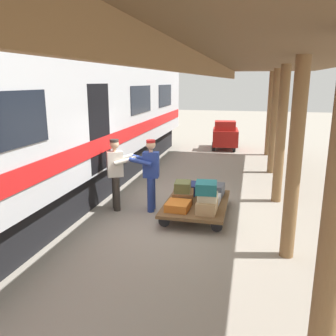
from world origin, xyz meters
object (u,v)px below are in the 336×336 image
at_px(luggage_cart, 196,204).
at_px(suitcase_gray_aluminum, 210,199).
at_px(suitcase_navy_fabric, 188,188).
at_px(baggage_tug, 225,135).
at_px(suitcase_brown_leather, 183,196).
at_px(suitcase_slate_roller, 213,190).
at_px(porter_by_door, 116,172).
at_px(train_car, 42,122).
at_px(suitcase_teal_softside, 206,188).
at_px(suitcase_olive_duffel, 183,187).
at_px(suitcase_orange_carryall, 178,206).
at_px(porter_in_overalls, 150,173).
at_px(suitcase_tan_vintage, 207,206).
at_px(suitcase_cream_canvas, 208,197).

relative_size(luggage_cart, suitcase_gray_aluminum, 4.60).
bearing_deg(suitcase_navy_fabric, baggage_tug, -92.47).
relative_size(suitcase_brown_leather, suitcase_slate_roller, 1.17).
distance_m(luggage_cart, porter_by_door, 2.02).
relative_size(train_car, suitcase_teal_softside, 39.35).
bearing_deg(suitcase_olive_duffel, suitcase_orange_carryall, 90.92).
distance_m(train_car, suitcase_slate_roller, 4.44).
xyz_separation_m(suitcase_navy_fabric, suitcase_teal_softside, (-0.60, 1.15, 0.40)).
xyz_separation_m(luggage_cart, porter_in_overalls, (1.10, -0.03, 0.66)).
bearing_deg(porter_by_door, suitcase_orange_carryall, 162.58).
bearing_deg(porter_by_door, suitcase_tan_vintage, 167.29).
bearing_deg(suitcase_brown_leather, suitcase_olive_duffel, 67.89).
bearing_deg(suitcase_navy_fabric, suitcase_teal_softside, 117.47).
height_order(porter_in_overalls, porter_by_door, same).
bearing_deg(suitcase_orange_carryall, suitcase_navy_fabric, -90.00).
bearing_deg(luggage_cart, suitcase_olive_duffel, 3.92).
height_order(train_car, suitcase_navy_fabric, train_car).
height_order(suitcase_orange_carryall, suitcase_teal_softside, suitcase_teal_softside).
xyz_separation_m(suitcase_teal_softside, baggage_tug, (0.27, -8.85, -0.22)).
xyz_separation_m(suitcase_gray_aluminum, baggage_tug, (0.29, -8.28, 0.22)).
xyz_separation_m(train_car, suitcase_gray_aluminum, (-4.08, -0.08, -1.66)).
distance_m(luggage_cart, suitcase_tan_vintage, 0.68).
height_order(train_car, suitcase_orange_carryall, train_car).
height_order(suitcase_orange_carryall, porter_by_door, porter_by_door).
xyz_separation_m(suitcase_slate_roller, baggage_tug, (0.29, -7.70, 0.18)).
height_order(suitcase_tan_vintage, porter_in_overalls, porter_in_overalls).
xyz_separation_m(suitcase_orange_carryall, suitcase_slate_roller, (-0.62, -1.16, 0.05)).
relative_size(suitcase_navy_fabric, porter_by_door, 0.30).
xyz_separation_m(suitcase_teal_softside, porter_by_door, (2.20, -0.49, 0.08)).
xyz_separation_m(suitcase_tan_vintage, porter_in_overalls, (1.42, -0.61, 0.49)).
relative_size(suitcase_cream_canvas, porter_in_overalls, 0.24).
bearing_deg(porter_by_door, suitcase_slate_roller, -163.51).
relative_size(train_car, suitcase_orange_carryall, 33.49).
xyz_separation_m(luggage_cart, suitcase_olive_duffel, (0.32, 0.02, 0.39)).
bearing_deg(suitcase_brown_leather, suitcase_orange_carryall, 90.00).
relative_size(luggage_cart, suitcase_olive_duffel, 4.82).
height_order(train_car, luggage_cart, train_car).
distance_m(suitcase_tan_vintage, porter_in_overalls, 1.62).
relative_size(suitcase_brown_leather, suitcase_tan_vintage, 1.01).
bearing_deg(suitcase_olive_duffel, suitcase_brown_leather, -112.11).
bearing_deg(suitcase_tan_vintage, suitcase_slate_roller, -90.00).
bearing_deg(suitcase_teal_softside, suitcase_brown_leather, -43.69).
height_order(luggage_cart, baggage_tug, baggage_tug).
relative_size(suitcase_navy_fabric, baggage_tug, 0.29).
distance_m(train_car, suitcase_tan_vintage, 4.42).
bearing_deg(suitcase_navy_fabric, suitcase_tan_vintage, 118.30).
height_order(suitcase_orange_carryall, suitcase_cream_canvas, suitcase_cream_canvas).
xyz_separation_m(suitcase_tan_vintage, suitcase_navy_fabric, (0.62, -1.16, 0.00)).
xyz_separation_m(train_car, suitcase_teal_softside, (-4.05, 0.49, -1.22)).
relative_size(luggage_cart, suitcase_slate_roller, 4.19).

